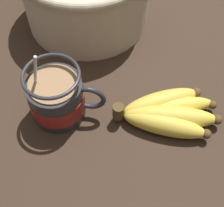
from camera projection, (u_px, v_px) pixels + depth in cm
name	position (u px, v px, depth cm)	size (l,w,h in cm)	color
table	(82.00, 109.00, 59.48)	(109.16, 109.16, 3.71)	#332319
coffee_mug	(57.00, 98.00, 53.42)	(13.44, 9.63, 14.42)	#28282D
banana_bunch	(166.00, 113.00, 54.49)	(18.95, 12.06, 4.23)	#4C381E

